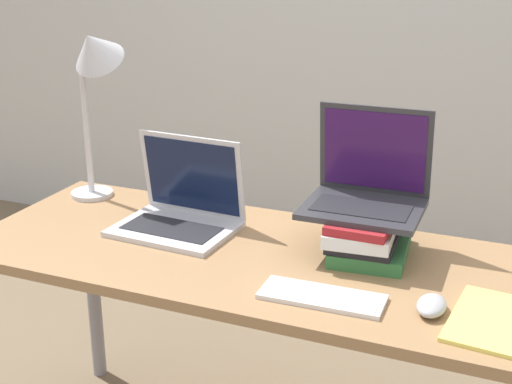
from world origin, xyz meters
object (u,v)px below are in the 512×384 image
laptop_on_books (367,189)px  wireless_keyboard (322,297)px  notepad (502,323)px  mouse (432,305)px  book_stack (366,236)px  desk_lamp (93,68)px  laptop_left (180,211)px

laptop_on_books → wireless_keyboard: laptop_on_books is taller
notepad → mouse: bearing=-178.0°
book_stack → desk_lamp: size_ratio=0.50×
wireless_keyboard → mouse: bearing=8.0°
wireless_keyboard → mouse: size_ratio=2.80×
laptop_on_books → notepad: size_ratio=1.06×
laptop_left → notepad: size_ratio=1.19×
wireless_keyboard → notepad: (0.41, 0.04, -0.00)m
mouse → notepad: bearing=2.0°
book_stack → wireless_keyboard: (-0.03, -0.29, -0.05)m
laptop_on_books → wireless_keyboard: size_ratio=1.05×
mouse → laptop_on_books: bearing=128.4°
laptop_left → book_stack: laptop_left is taller
laptop_left → desk_lamp: 0.53m
laptop_on_books → wireless_keyboard: (-0.02, -0.34, -0.17)m
wireless_keyboard → notepad: bearing=5.7°
desk_lamp → notepad: bearing=-14.3°
book_stack → laptop_on_books: laptop_on_books is taller
laptop_on_books → desk_lamp: size_ratio=0.54×
desk_lamp → book_stack: bearing=-5.3°
desk_lamp → wireless_keyboard: bearing=-22.9°
wireless_keyboard → mouse: 0.26m
mouse → notepad: (0.16, 0.01, -0.01)m
mouse → laptop_left: bearing=163.4°
laptop_left → laptop_on_books: 0.56m
laptop_left → wireless_keyboard: laptop_left is taller
laptop_on_books → wireless_keyboard: bearing=-92.6°
laptop_left → laptop_on_books: size_ratio=1.12×
book_stack → notepad: (0.38, -0.24, -0.05)m
book_stack → laptop_on_books: size_ratio=0.92×
notepad → desk_lamp: 1.40m
laptop_left → mouse: 0.82m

